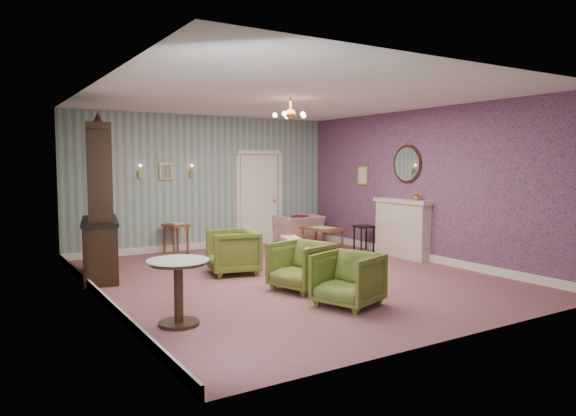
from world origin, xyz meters
TOP-DOWN VIEW (x-y plane):
  - floor at (0.00, 0.00)m, footprint 7.00×7.00m
  - ceiling at (0.00, 0.00)m, footprint 7.00×7.00m
  - wall_back at (0.00, 3.50)m, footprint 6.00×0.00m
  - wall_front at (0.00, -3.50)m, footprint 6.00×0.00m
  - wall_left at (-3.00, 0.00)m, footprint 0.00×7.00m
  - wall_right at (3.00, 0.00)m, footprint 0.00×7.00m
  - wall_right_floral at (2.98, 0.00)m, footprint 0.00×7.00m
  - door at (1.30, 3.46)m, footprint 1.12×0.12m
  - olive_chair_a at (-0.29, -1.88)m, footprint 0.92×0.95m
  - olive_chair_b at (-0.33, -0.83)m, footprint 0.90×0.93m
  - olive_chair_c at (-0.68, 0.74)m, footprint 0.91×0.95m
  - sofa_chintz at (0.36, -0.25)m, footprint 1.14×2.19m
  - wingback_chair at (2.12, 3.06)m, footprint 1.01×0.66m
  - dresser at (-2.65, 1.60)m, footprint 0.85×1.65m
  - fireplace at (2.86, 0.40)m, footprint 0.30×1.40m
  - mantel_vase at (2.84, 0.00)m, footprint 0.15×0.15m
  - oval_mirror at (2.96, 0.40)m, footprint 0.04×0.76m
  - framed_print at (2.97, 1.75)m, footprint 0.04×0.34m
  - coffee_table at (2.07, 2.01)m, footprint 0.68×1.02m
  - side_table_black at (2.65, 1.31)m, footprint 0.42×0.42m
  - pedestal_table at (-2.45, -1.51)m, footprint 0.75×0.75m
  - nesting_table at (-0.82, 3.15)m, footprint 0.49×0.58m
  - gilt_mirror_back at (-0.90, 3.46)m, footprint 0.28×0.06m
  - sconce_left at (-1.45, 3.44)m, footprint 0.16×0.12m
  - sconce_right at (-0.35, 3.44)m, footprint 0.16×0.12m
  - chandelier at (0.00, 0.00)m, footprint 0.56×0.56m
  - burgundy_cushion at (2.07, 2.91)m, footprint 0.41×0.28m

SIDE VIEW (x-z plane):
  - floor at x=0.00m, z-range 0.00..0.00m
  - coffee_table at x=2.07m, z-range 0.00..0.48m
  - side_table_black at x=2.65m, z-range 0.00..0.55m
  - nesting_table at x=-0.82m, z-range 0.00..0.67m
  - pedestal_table at x=-2.45m, z-range 0.00..0.77m
  - olive_chair_a at x=-0.29m, z-range 0.00..0.77m
  - olive_chair_b at x=-0.33m, z-range 0.00..0.79m
  - olive_chair_c at x=-0.68m, z-range 0.00..0.82m
  - sofa_chintz at x=0.36m, z-range 0.00..0.82m
  - wingback_chair at x=2.12m, z-range 0.00..0.88m
  - burgundy_cushion at x=2.07m, z-range 0.28..0.68m
  - fireplace at x=2.86m, z-range 0.00..1.16m
  - door at x=1.30m, z-range 0.00..2.16m
  - mantel_vase at x=2.84m, z-range 1.16..1.31m
  - dresser at x=-2.65m, z-range 0.00..2.62m
  - wall_back at x=0.00m, z-range -1.55..4.45m
  - wall_front at x=0.00m, z-range -1.55..4.45m
  - wall_left at x=-3.00m, z-range -2.05..4.95m
  - wall_right at x=3.00m, z-range -2.05..4.95m
  - wall_right_floral at x=2.98m, z-range -2.05..4.95m
  - framed_print at x=2.97m, z-range 1.39..1.81m
  - gilt_mirror_back at x=-0.90m, z-range 1.52..1.88m
  - sconce_left at x=-1.45m, z-range 1.55..1.85m
  - sconce_right at x=-0.35m, z-range 1.55..1.85m
  - oval_mirror at x=2.96m, z-range 1.43..2.27m
  - chandelier at x=0.00m, z-range 2.45..2.81m
  - ceiling at x=0.00m, z-range 2.90..2.90m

